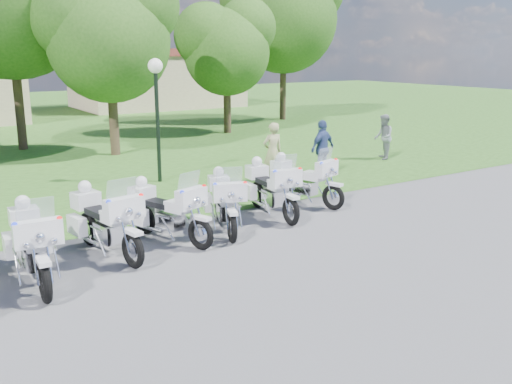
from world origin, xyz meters
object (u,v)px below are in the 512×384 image
bystander_b (383,137)px  motorcycle_6 (303,179)px  motorcycle_4 (224,201)px  motorcycle_1 (32,243)px  motorcycle_3 (166,210)px  bystander_c (322,149)px  motorcycle_5 (271,188)px  bystander_a (273,152)px  lamp_post (156,89)px  motorcycle_2 (105,220)px

bystander_b → motorcycle_6: bearing=-25.9°
motorcycle_4 → motorcycle_1: bearing=30.8°
motorcycle_3 → bystander_c: size_ratio=1.25×
motorcycle_6 → bystander_c: bearing=-153.6°
motorcycle_6 → bystander_b: bystander_b is taller
motorcycle_3 → motorcycle_4: bearing=161.3°
motorcycle_5 → bystander_b: bearing=-146.9°
bystander_a → bystander_c: size_ratio=1.00×
motorcycle_5 → bystander_c: (3.86, 2.74, 0.23)m
motorcycle_3 → motorcycle_6: size_ratio=0.99×
motorcycle_1 → motorcycle_6: size_ratio=1.09×
motorcycle_3 → bystander_a: bearing=-165.4°
bystander_a → bystander_c: (1.71, -0.32, 0.00)m
lamp_post → motorcycle_2: bearing=-122.8°
bystander_b → motorcycle_4: bearing=-29.4°
motorcycle_5 → bystander_a: size_ratio=1.33×
bystander_a → bystander_b: bearing=-168.2°
bystander_b → bystander_c: size_ratio=0.92×
bystander_b → bystander_c: (-3.81, -1.12, 0.07)m
bystander_b → motorcycle_2: bearing=-34.0°
motorcycle_3 → bystander_b: bystander_b is taller
motorcycle_2 → motorcycle_4: size_ratio=1.09×
motorcycle_1 → bystander_a: bearing=-148.6°
motorcycle_1 → motorcycle_5: motorcycle_1 is taller
motorcycle_6 → motorcycle_1: bearing=-2.7°
motorcycle_5 → motorcycle_6: 1.38m
motorcycle_4 → motorcycle_6: motorcycle_4 is taller
motorcycle_4 → motorcycle_5: 1.59m
motorcycle_4 → bystander_b: 10.15m
motorcycle_5 → motorcycle_2: bearing=13.8°
bystander_a → lamp_post: bearing=-27.8°
motorcycle_4 → bystander_c: size_ratio=1.24×
lamp_post → motorcycle_1: bearing=-129.4°
motorcycle_3 → bystander_b: bearing=-177.7°
lamp_post → bystander_c: size_ratio=2.05×
bystander_a → motorcycle_1: bearing=31.7°
motorcycle_4 → bystander_a: 5.06m
bystander_c → motorcycle_2: bearing=8.5°
motorcycle_2 → motorcycle_5: motorcycle_2 is taller
motorcycle_1 → bystander_b: 14.41m
motorcycle_4 → bystander_a: bystander_a is taller
motorcycle_1 → bystander_c: bystander_c is taller
motorcycle_4 → motorcycle_6: 2.97m
bystander_c → bystander_a: bearing=-24.0°
motorcycle_1 → motorcycle_5: bearing=-165.0°
bystander_a → motorcycle_6: bearing=75.8°
motorcycle_4 → bystander_c: bystander_c is taller
motorcycle_2 → bystander_c: 8.82m
motorcycle_5 → motorcycle_6: motorcycle_5 is taller
motorcycle_5 → bystander_c: bystander_c is taller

